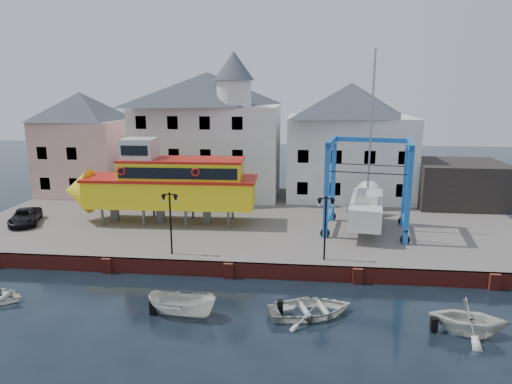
# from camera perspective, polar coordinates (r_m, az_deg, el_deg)

# --- Properties ---
(ground) EXTENTS (140.00, 140.00, 0.00)m
(ground) POSITION_cam_1_polar(r_m,az_deg,el_deg) (29.44, -3.42, -10.64)
(ground) COLOR black
(ground) RESTS_ON ground
(hardstanding) EXTENTS (44.00, 22.00, 1.00)m
(hardstanding) POSITION_cam_1_polar(r_m,az_deg,el_deg) (39.52, -0.84, -3.62)
(hardstanding) COLOR #635D55
(hardstanding) RESTS_ON ground
(quay_wall) EXTENTS (44.00, 0.47, 1.00)m
(quay_wall) POSITION_cam_1_polar(r_m,az_deg,el_deg) (29.34, -3.40, -9.67)
(quay_wall) COLOR maroon
(quay_wall) RESTS_ON ground
(building_pink) EXTENTS (8.00, 7.00, 10.30)m
(building_pink) POSITION_cam_1_polar(r_m,az_deg,el_deg) (50.28, -20.78, 5.71)
(building_pink) COLOR #D4998F
(building_pink) RESTS_ON hardstanding
(building_white_main) EXTENTS (14.00, 8.30, 14.00)m
(building_white_main) POSITION_cam_1_polar(r_m,az_deg,el_deg) (46.17, -5.82, 7.39)
(building_white_main) COLOR silver
(building_white_main) RESTS_ON hardstanding
(building_white_right) EXTENTS (12.00, 8.00, 11.20)m
(building_white_right) POSITION_cam_1_polar(r_m,az_deg,el_deg) (46.10, 11.59, 6.26)
(building_white_right) COLOR silver
(building_white_right) RESTS_ON hardstanding
(shed_dark) EXTENTS (8.00, 7.00, 4.00)m
(shed_dark) POSITION_cam_1_polar(r_m,az_deg,el_deg) (46.77, 23.90, 1.03)
(shed_dark) COLOR black
(shed_dark) RESTS_ON hardstanding
(lamp_post_left) EXTENTS (1.12, 0.32, 4.20)m
(lamp_post_left) POSITION_cam_1_polar(r_m,az_deg,el_deg) (30.06, -10.70, -1.93)
(lamp_post_left) COLOR black
(lamp_post_left) RESTS_ON hardstanding
(lamp_post_right) EXTENTS (1.12, 0.32, 4.20)m
(lamp_post_right) POSITION_cam_1_polar(r_m,az_deg,el_deg) (28.86, 8.71, -2.47)
(lamp_post_right) COLOR black
(lamp_post_right) RESTS_ON hardstanding
(tour_boat) EXTENTS (15.81, 4.22, 6.84)m
(tour_boat) POSITION_cam_1_polar(r_m,az_deg,el_deg) (37.48, -11.97, 1.05)
(tour_boat) COLOR #59595E
(tour_boat) RESTS_ON hardstanding
(travel_lift) EXTENTS (7.00, 9.18, 13.50)m
(travel_lift) POSITION_cam_1_polar(r_m,az_deg,el_deg) (36.24, 13.72, -1.02)
(travel_lift) COLOR #194AA1
(travel_lift) RESTS_ON hardstanding
(van) EXTENTS (3.45, 4.76, 1.20)m
(van) POSITION_cam_1_polar(r_m,az_deg,el_deg) (41.25, -26.89, -2.76)
(van) COLOR black
(van) RESTS_ON hardstanding
(motorboat_a) EXTENTS (3.90, 1.85, 1.45)m
(motorboat_a) POSITION_cam_1_polar(r_m,az_deg,el_deg) (25.25, -9.15, -15.03)
(motorboat_a) COLOR silver
(motorboat_a) RESTS_ON ground
(motorboat_b) EXTENTS (5.30, 4.46, 0.94)m
(motorboat_b) POSITION_cam_1_polar(r_m,az_deg,el_deg) (25.20, 6.79, -15.01)
(motorboat_b) COLOR silver
(motorboat_b) RESTS_ON ground
(motorboat_c) EXTENTS (4.17, 3.76, 1.94)m
(motorboat_c) POSITION_cam_1_polar(r_m,az_deg,el_deg) (25.59, 24.87, -15.75)
(motorboat_c) COLOR silver
(motorboat_c) RESTS_ON ground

